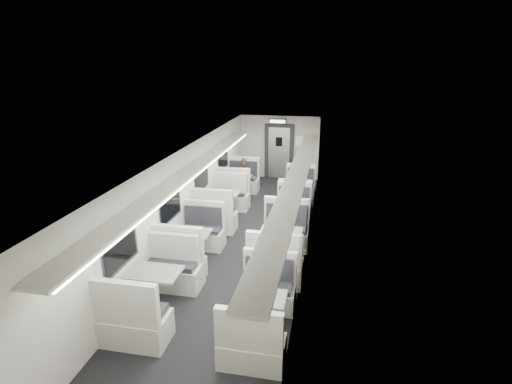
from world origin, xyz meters
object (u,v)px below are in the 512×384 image
at_px(booth_right_c, 281,247).
at_px(booth_right_d, 261,314).
at_px(booth_right_a, 298,193).
at_px(booth_left_d, 156,291).
at_px(booth_right_b, 290,217).
at_px(passenger, 244,180).
at_px(exit_sign, 278,121).
at_px(booth_left_a, 237,187).
at_px(booth_left_c, 192,246).
at_px(booth_left_b, 223,205).
at_px(vestibule_door, 279,152).

relative_size(booth_right_c, booth_right_d, 1.12).
bearing_deg(booth_right_a, booth_left_d, -107.76).
height_order(booth_right_b, passenger, passenger).
height_order(booth_right_c, exit_sign, exit_sign).
xyz_separation_m(booth_right_c, exit_sign, (-1.00, 6.24, 1.87)).
height_order(booth_left_a, booth_right_c, booth_right_c).
bearing_deg(booth_right_c, booth_right_b, 90.00).
distance_m(booth_left_c, booth_right_d, 2.95).
bearing_deg(exit_sign, booth_right_b, -76.85).
height_order(booth_left_c, booth_right_c, booth_right_c).
bearing_deg(booth_left_d, booth_right_d, -7.13).
bearing_deg(booth_left_b, booth_left_d, -90.00).
distance_m(booth_left_c, exit_sign, 6.89).
bearing_deg(passenger, vestibule_door, 80.61).
bearing_deg(booth_right_b, booth_left_d, -115.57).
relative_size(booth_right_b, booth_right_c, 0.88).
height_order(booth_right_b, booth_right_d, booth_right_d).
relative_size(booth_left_b, exit_sign, 3.73).
relative_size(booth_left_b, vestibule_door, 1.10).
bearing_deg(exit_sign, booth_right_c, -80.89).
height_order(booth_left_a, booth_right_b, booth_left_a).
distance_m(booth_left_a, booth_left_d, 6.29).
bearing_deg(booth_right_a, passenger, -179.58).
bearing_deg(vestibule_door, booth_left_b, -102.83).
distance_m(booth_right_b, booth_right_c, 1.96).
bearing_deg(vestibule_door, booth_left_d, -96.38).
height_order(booth_right_a, booth_right_b, booth_right_a).
height_order(booth_left_d, passenger, passenger).
relative_size(booth_left_a, booth_right_b, 1.12).
bearing_deg(booth_right_b, passenger, 130.44).
distance_m(passenger, exit_sign, 2.83).
distance_m(booth_right_d, exit_sign, 8.97).
bearing_deg(vestibule_door, booth_left_c, -98.09).
bearing_deg(booth_right_c, booth_left_d, -131.95).
height_order(passenger, exit_sign, exit_sign).
relative_size(booth_right_a, booth_right_d, 0.99).
bearing_deg(booth_right_a, booth_right_d, -90.00).
distance_m(booth_left_a, booth_left_b, 1.73).
xyz_separation_m(booth_right_c, passenger, (-1.75, 4.01, 0.29)).
bearing_deg(booth_right_d, passenger, 105.09).
relative_size(booth_right_a, exit_sign, 3.23).
height_order(booth_left_b, booth_right_d, booth_left_b).
bearing_deg(passenger, exit_sign, 77.46).
bearing_deg(booth_left_b, exit_sign, 75.64).
bearing_deg(booth_right_c, passenger, 113.57).
bearing_deg(booth_left_a, booth_left_b, -90.00).
bearing_deg(exit_sign, passenger, -108.54).
distance_m(booth_left_b, booth_left_d, 4.56).
distance_m(passenger, vestibule_door, 2.84).
relative_size(booth_right_c, exit_sign, 3.67).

